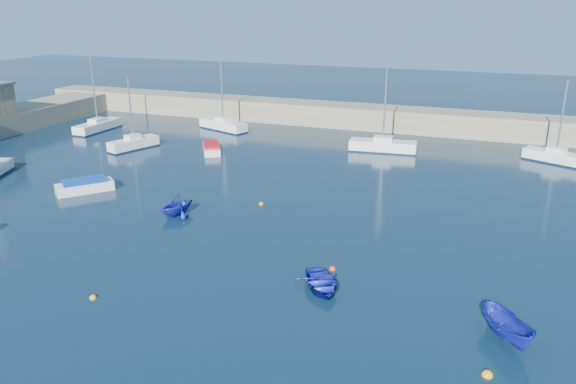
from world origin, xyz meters
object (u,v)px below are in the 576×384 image
(motorboat_1, at_px, (85,186))
(dinghy_center, at_px, (321,283))
(sailboat_3, at_px, (134,143))
(motorboat_2, at_px, (211,148))
(sailboat_4, at_px, (98,126))
(dinghy_left, at_px, (176,205))
(sailboat_7, at_px, (556,157))
(dinghy_right, at_px, (508,328))
(sailboat_6, at_px, (383,146))
(sailboat_5, at_px, (223,125))

(motorboat_1, xyz_separation_m, dinghy_center, (22.96, -8.76, -0.16))
(sailboat_3, xyz_separation_m, motorboat_2, (8.18, 1.84, -0.18))
(motorboat_2, distance_m, dinghy_center, 30.67)
(sailboat_4, distance_m, dinghy_left, 31.47)
(sailboat_3, xyz_separation_m, dinghy_left, (14.39, -15.05, 0.16))
(sailboat_7, height_order, motorboat_1, sailboat_7)
(sailboat_4, bearing_deg, sailboat_3, -30.92)
(motorboat_1, relative_size, dinghy_right, 1.28)
(sailboat_4, distance_m, dinghy_right, 54.73)
(motorboat_1, bearing_deg, sailboat_3, 148.61)
(sailboat_6, xyz_separation_m, motorboat_1, (-20.10, -21.38, -0.13))
(sailboat_5, height_order, sailboat_6, sailboat_6)
(sailboat_4, height_order, dinghy_left, sailboat_4)
(sailboat_5, distance_m, dinghy_center, 40.59)
(dinghy_left, xyz_separation_m, dinghy_right, (22.62, -8.51, -0.10))
(sailboat_4, distance_m, motorboat_1, 23.44)
(motorboat_1, relative_size, dinghy_left, 1.50)
(sailboat_3, height_order, sailboat_4, sailboat_4)
(sailboat_3, bearing_deg, dinghy_center, -18.60)
(sailboat_5, height_order, motorboat_2, sailboat_5)
(sailboat_6, relative_size, motorboat_2, 1.94)
(motorboat_1, height_order, dinghy_center, motorboat_1)
(sailboat_3, relative_size, sailboat_5, 0.85)
(sailboat_6, height_order, motorboat_1, sailboat_6)
(sailboat_6, distance_m, motorboat_1, 29.35)
(sailboat_3, distance_m, dinghy_right, 43.87)
(sailboat_3, height_order, sailboat_6, sailboat_6)
(sailboat_4, bearing_deg, sailboat_6, 5.33)
(motorboat_2, bearing_deg, dinghy_right, -72.95)
(dinghy_left, bearing_deg, sailboat_6, 86.80)
(sailboat_4, xyz_separation_m, sailboat_7, (50.29, 4.13, 0.01))
(sailboat_5, bearing_deg, sailboat_6, -78.71)
(dinghy_right, bearing_deg, sailboat_5, 98.79)
(sailboat_6, bearing_deg, motorboat_2, 105.25)
(sailboat_4, relative_size, sailboat_6, 0.98)
(dinghy_center, distance_m, dinghy_right, 9.59)
(sailboat_5, distance_m, dinghy_left, 28.34)
(sailboat_3, relative_size, sailboat_4, 0.84)
(sailboat_4, bearing_deg, dinghy_center, -35.79)
(sailboat_6, distance_m, sailboat_7, 16.49)
(sailboat_5, relative_size, dinghy_left, 2.95)
(sailboat_3, bearing_deg, motorboat_2, 32.60)
(dinghy_right, bearing_deg, dinghy_center, 136.32)
(motorboat_2, bearing_deg, sailboat_3, 161.12)
(sailboat_6, xyz_separation_m, sailboat_7, (16.40, 1.70, -0.03))
(sailboat_5, xyz_separation_m, motorboat_2, (3.57, -9.70, -0.19))
(sailboat_7, relative_size, dinghy_right, 2.27)
(motorboat_2, height_order, dinghy_left, dinghy_left)
(sailboat_3, xyz_separation_m, sailboat_7, (41.10, 9.91, -0.00))
(sailboat_3, height_order, motorboat_1, sailboat_3)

